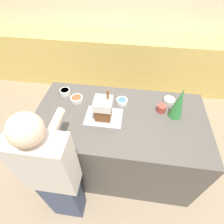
# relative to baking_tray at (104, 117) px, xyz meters

# --- Properties ---
(ground_plane) EXTENTS (12.00, 12.00, 0.00)m
(ground_plane) POSITION_rel_baking_tray_xyz_m (0.16, 0.02, -0.95)
(ground_plane) COLOR gray
(wall_back) EXTENTS (8.00, 0.05, 2.60)m
(wall_back) POSITION_rel_baking_tray_xyz_m (0.16, 2.20, 0.35)
(wall_back) COLOR beige
(wall_back) RESTS_ON ground_plane
(back_cabinet_block) EXTENTS (6.00, 0.60, 0.96)m
(back_cabinet_block) POSITION_rel_baking_tray_xyz_m (0.16, 1.87, -0.47)
(back_cabinet_block) COLOR #DBBC60
(back_cabinet_block) RESTS_ON ground_plane
(kitchen_island) EXTENTS (1.74, 0.91, 0.95)m
(kitchen_island) POSITION_rel_baking_tray_xyz_m (0.16, 0.02, -0.48)
(kitchen_island) COLOR #514C47
(kitchen_island) RESTS_ON ground_plane
(baking_tray) EXTENTS (0.36, 0.26, 0.01)m
(baking_tray) POSITION_rel_baking_tray_xyz_m (0.00, 0.00, 0.00)
(baking_tray) COLOR #9E9EA8
(baking_tray) RESTS_ON kitchen_island
(gingerbread_house) EXTENTS (0.17, 0.16, 0.32)m
(gingerbread_house) POSITION_rel_baking_tray_xyz_m (0.00, 0.00, 0.12)
(gingerbread_house) COLOR brown
(gingerbread_house) RESTS_ON baking_tray
(decorative_tree) EXTENTS (0.13, 0.13, 0.34)m
(decorative_tree) POSITION_rel_baking_tray_xyz_m (0.70, 0.12, 0.16)
(decorative_tree) COLOR #33843D
(decorative_tree) RESTS_ON kitchen_island
(candy_bowl_center_rear) EXTENTS (0.13, 0.13, 0.05)m
(candy_bowl_center_rear) POSITION_rel_baking_tray_xyz_m (-0.33, 0.20, 0.02)
(candy_bowl_center_rear) COLOR silver
(candy_bowl_center_rear) RESTS_ON kitchen_island
(candy_bowl_near_tray_right) EXTENTS (0.12, 0.12, 0.04)m
(candy_bowl_near_tray_right) POSITION_rel_baking_tray_xyz_m (0.66, 0.31, 0.02)
(candy_bowl_near_tray_right) COLOR silver
(candy_bowl_near_tray_right) RESTS_ON kitchen_island
(candy_bowl_front_corner) EXTENTS (0.12, 0.12, 0.05)m
(candy_bowl_front_corner) POSITION_rel_baking_tray_xyz_m (0.16, 0.23, 0.02)
(candy_bowl_front_corner) COLOR white
(candy_bowl_front_corner) RESTS_ON kitchen_island
(candy_bowl_far_left) EXTENTS (0.11, 0.11, 0.05)m
(candy_bowl_far_left) POSITION_rel_baking_tray_xyz_m (-0.49, 0.29, 0.03)
(candy_bowl_far_left) COLOR white
(candy_bowl_far_left) RESTS_ON kitchen_island
(mug) EXTENTS (0.09, 0.09, 0.08)m
(mug) POSITION_rel_baking_tray_xyz_m (0.57, 0.17, 0.03)
(mug) COLOR #B24238
(mug) RESTS_ON kitchen_island
(person) EXTENTS (0.42, 0.52, 1.58)m
(person) POSITION_rel_baking_tray_xyz_m (-0.31, -0.61, -0.13)
(person) COLOR #424C6B
(person) RESTS_ON ground_plane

